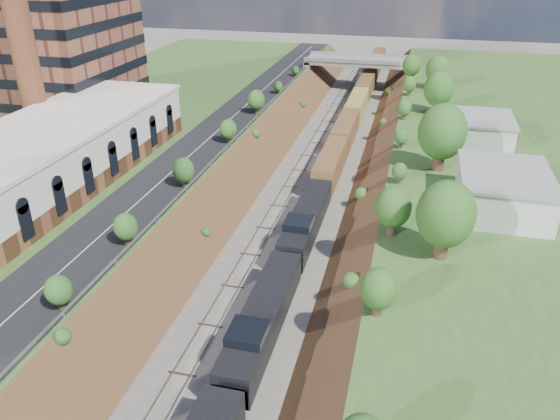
# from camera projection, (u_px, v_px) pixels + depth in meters

# --- Properties ---
(platform_left) EXTENTS (44.00, 180.00, 5.00)m
(platform_left) POSITION_uv_depth(u_px,v_px,m) (82.00, 159.00, 79.72)
(platform_left) COLOR #325D26
(platform_left) RESTS_ON ground
(embankment_left) EXTENTS (10.00, 180.00, 10.00)m
(embankment_left) POSITION_uv_depth(u_px,v_px,m) (226.00, 190.00, 76.08)
(embankment_left) COLOR brown
(embankment_left) RESTS_ON ground
(embankment_right) EXTENTS (10.00, 180.00, 10.00)m
(embankment_right) POSITION_uv_depth(u_px,v_px,m) (385.00, 206.00, 71.33)
(embankment_right) COLOR brown
(embankment_right) RESTS_ON ground
(rail_left_track) EXTENTS (1.58, 180.00, 0.18)m
(rail_left_track) POSITION_uv_depth(u_px,v_px,m) (284.00, 195.00, 74.23)
(rail_left_track) COLOR gray
(rail_left_track) RESTS_ON ground
(rail_right_track) EXTENTS (1.58, 180.00, 0.18)m
(rail_right_track) POSITION_uv_depth(u_px,v_px,m) (322.00, 199.00, 73.10)
(rail_right_track) COLOR gray
(rail_right_track) RESTS_ON ground
(road) EXTENTS (8.00, 180.00, 0.10)m
(road) POSITION_uv_depth(u_px,v_px,m) (193.00, 153.00, 74.81)
(road) COLOR black
(road) RESTS_ON platform_left
(guardrail) EXTENTS (0.10, 171.00, 0.70)m
(guardrail) POSITION_uv_depth(u_px,v_px,m) (221.00, 153.00, 73.53)
(guardrail) COLOR #99999E
(guardrail) RESTS_ON platform_left
(overpass) EXTENTS (24.50, 8.30, 7.40)m
(overpass) POSITION_uv_depth(u_px,v_px,m) (358.00, 67.00, 125.38)
(overpass) COLOR gray
(overpass) RESTS_ON ground
(white_building_near) EXTENTS (9.00, 12.00, 4.00)m
(white_building_near) POSITION_uv_depth(u_px,v_px,m) (503.00, 192.00, 58.56)
(white_building_near) COLOR silver
(white_building_near) RESTS_ON platform_right
(white_building_far) EXTENTS (8.00, 10.00, 3.60)m
(white_building_far) POSITION_uv_depth(u_px,v_px,m) (481.00, 131.00, 77.87)
(white_building_far) COLOR silver
(white_building_far) RESTS_ON platform_right
(tree_right_large) EXTENTS (5.25, 5.25, 7.61)m
(tree_right_large) POSITION_uv_depth(u_px,v_px,m) (446.00, 215.00, 48.48)
(tree_right_large) COLOR #473323
(tree_right_large) RESTS_ON platform_right
(tree_left_crest) EXTENTS (2.45, 2.45, 3.55)m
(tree_left_crest) POSITION_uv_depth(u_px,v_px,m) (24.00, 325.00, 38.37)
(tree_left_crest) COLOR #473323
(tree_left_crest) RESTS_ON platform_left
(freight_train) EXTENTS (2.95, 150.67, 4.55)m
(freight_train) POSITION_uv_depth(u_px,v_px,m) (345.00, 133.00, 90.48)
(freight_train) COLOR black
(freight_train) RESTS_ON ground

